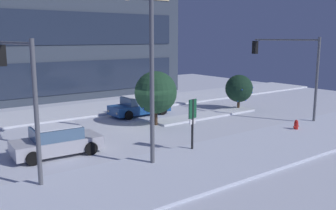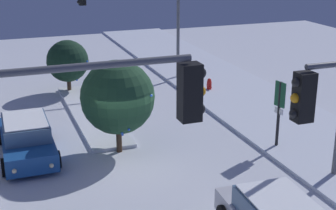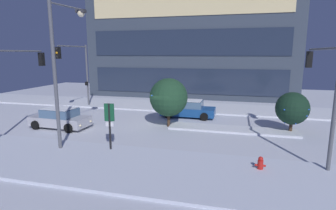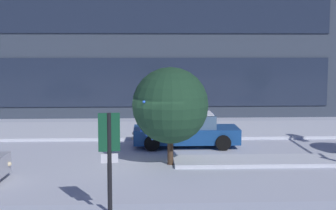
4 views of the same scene
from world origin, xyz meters
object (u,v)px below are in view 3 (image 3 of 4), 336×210
car_near (60,118)px  fire_hydrant (260,164)px  traffic_light_corner_near_left (16,73)px  decorated_tree_left_of_median (292,108)px  parking_info_sign (110,121)px  decorated_tree_median (169,97)px  car_far (188,109)px  traffic_light_corner_near_right (322,78)px  traffic_light_corner_far_left (76,65)px  street_lamp_arched (63,56)px

car_near → fire_hydrant: car_near is taller
traffic_light_corner_near_left → decorated_tree_left_of_median: bearing=-76.4°
parking_info_sign → decorated_tree_median: decorated_tree_median is taller
decorated_tree_median → decorated_tree_left_of_median: size_ratio=1.28×
car_far → decorated_tree_median: 3.81m
traffic_light_corner_near_right → decorated_tree_median: (-9.12, 3.61, -1.95)m
decorated_tree_left_of_median → decorated_tree_median: bearing=-176.7°
traffic_light_corner_far_left → parking_info_sign: size_ratio=2.29×
car_far → decorated_tree_left_of_median: 8.33m
traffic_light_corner_near_left → traffic_light_corner_far_left: traffic_light_corner_far_left is taller
decorated_tree_left_of_median → traffic_light_corner_far_left: bearing=169.7°
car_near → car_far: size_ratio=0.95×
traffic_light_corner_near_left → decorated_tree_median: bearing=-67.9°
car_near → fire_hydrant: bearing=-14.5°
traffic_light_corner_near_left → fire_hydrant: 16.45m
decorated_tree_median → street_lamp_arched: bearing=-128.7°
parking_info_sign → decorated_tree_left_of_median: bearing=-67.3°
car_near → traffic_light_corner_far_left: size_ratio=0.71×
traffic_light_corner_near_right → parking_info_sign: traffic_light_corner_near_right is taller
traffic_light_corner_far_left → decorated_tree_median: (10.05, -3.89, -2.08)m
traffic_light_corner_near_left → traffic_light_corner_far_left: (-0.37, 7.82, 0.21)m
traffic_light_corner_far_left → street_lamp_arched: 11.12m
fire_hydrant → decorated_tree_median: 9.22m
car_near → car_far: bearing=36.9°
fire_hydrant → decorated_tree_left_of_median: bearing=70.8°
fire_hydrant → parking_info_sign: bearing=174.8°
street_lamp_arched → decorated_tree_left_of_median: size_ratio=2.87×
street_lamp_arched → fire_hydrant: (10.73, -0.90, -4.92)m
car_near → car_far: same height
car_near → parking_info_sign: size_ratio=1.63×
fire_hydrant → decorated_tree_median: bearing=132.5°
traffic_light_corner_near_left → traffic_light_corner_far_left: 7.83m
parking_info_sign → street_lamp_arched: bearing=77.6°
traffic_light_corner_far_left → decorated_tree_median: traffic_light_corner_far_left is taller
fire_hydrant → parking_info_sign: size_ratio=0.27×
car_far → fire_hydrant: 11.35m
street_lamp_arched → decorated_tree_median: street_lamp_arched is taller
traffic_light_corner_near_right → parking_info_sign: (-10.97, -2.33, -2.43)m
car_near → parking_info_sign: (5.82, -3.61, 1.04)m
traffic_light_corner_near_left → street_lamp_arched: (5.06, -1.84, 1.18)m
car_near → car_far: 10.26m
car_far → traffic_light_corner_near_right: 11.37m
traffic_light_corner_near_right → parking_info_sign: bearing=102.0°
car_far → traffic_light_corner_near_left: size_ratio=0.81×
fire_hydrant → parking_info_sign: 8.10m
traffic_light_corner_near_left → traffic_light_corner_near_right: size_ratio=0.99×
car_near → decorated_tree_left_of_median: (16.26, 2.82, 1.02)m
street_lamp_arched → decorated_tree_left_of_median: street_lamp_arched is taller
car_far → decorated_tree_median: decorated_tree_median is taller
parking_info_sign → traffic_light_corner_near_left: bearing=66.7°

